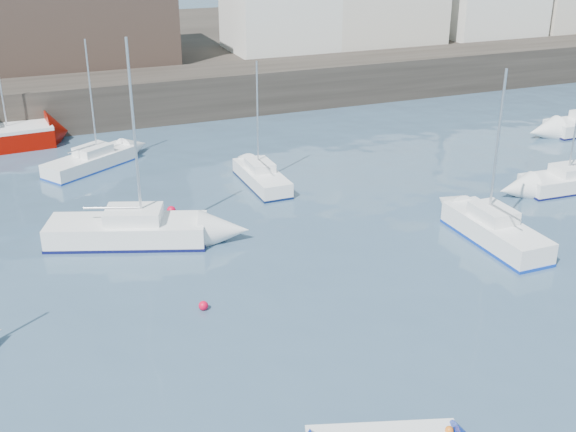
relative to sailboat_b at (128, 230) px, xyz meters
name	(u,v)px	position (x,y,z in m)	size (l,w,h in m)	color
water	(440,413)	(6.32, -15.13, -0.58)	(220.00, 220.00, 0.00)	#2D4760
quay_wall	(166,95)	(6.32, 19.87, 0.92)	(90.00, 5.00, 3.00)	#28231E
land_strip	(121,52)	(6.32, 37.87, 0.82)	(90.00, 32.00, 2.80)	#28231E
warehouse	(57,10)	(0.32, 27.87, 6.04)	(16.40, 10.40, 7.60)	#3D2D26
sailboat_b	(128,230)	(0.00, 0.00, 0.00)	(7.28, 4.46, 8.94)	white
sailboat_c	(495,231)	(14.96, -6.03, 0.00)	(1.88, 5.78, 7.60)	white
sailboat_d	(576,180)	(23.03, -2.05, -0.11)	(6.16, 2.20, 7.76)	white
sailboat_f	(261,177)	(7.86, 4.51, -0.12)	(1.66, 5.02, 6.51)	white
sailboat_h	(91,161)	(-0.21, 10.49, -0.12)	(5.64, 4.51, 7.16)	white
buoy_near	(204,309)	(1.49, -6.82, -0.58)	(0.36, 0.36, 0.36)	red
buoy_mid	(515,240)	(15.99, -6.19, -0.58)	(0.39, 0.39, 0.39)	red
buoy_far	(172,214)	(2.48, 2.40, -0.58)	(0.43, 0.43, 0.43)	red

